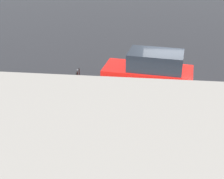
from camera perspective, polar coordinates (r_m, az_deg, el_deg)
ground_plane at (r=14.84m, az=10.23°, el=-0.27°), size 60.00×60.00×0.00m
kerb_strip at (r=11.22m, az=11.29°, el=-9.67°), size 24.00×3.20×0.04m
moving_hatchback at (r=13.97m, az=6.90°, el=2.89°), size 4.09×2.19×2.06m
fire_hydrant at (r=12.07m, az=-3.53°, el=-4.24°), size 0.42×0.31×0.80m
pedestrian at (r=12.04m, az=-8.67°, el=-1.56°), size 0.25×0.57×1.62m
sign_post at (r=11.11m, az=-6.11°, el=-0.29°), size 0.07×0.44×2.40m
puddle_patch at (r=14.83m, az=5.14°, el=0.06°), size 3.15×3.15×0.01m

